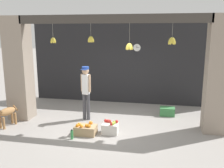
# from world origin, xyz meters

# --- Properties ---
(ground_plane) EXTENTS (60.00, 60.00, 0.00)m
(ground_plane) POSITION_xyz_m (0.00, 0.00, 0.00)
(ground_plane) COLOR gray
(shop_back_wall) EXTENTS (7.30, 0.12, 3.26)m
(shop_back_wall) POSITION_xyz_m (0.00, 2.74, 1.63)
(shop_back_wall) COLOR #232326
(shop_back_wall) RESTS_ON ground_plane
(shop_pillar_left) EXTENTS (0.70, 0.60, 3.26)m
(shop_pillar_left) POSITION_xyz_m (-3.00, 0.30, 1.63)
(shop_pillar_left) COLOR gray
(shop_pillar_left) RESTS_ON ground_plane
(shop_pillar_right) EXTENTS (0.70, 0.60, 3.26)m
(shop_pillar_right) POSITION_xyz_m (3.00, 0.30, 1.63)
(shop_pillar_right) COLOR gray
(shop_pillar_right) RESTS_ON ground_plane
(storefront_awning) EXTENTS (5.40, 0.27, 0.98)m
(storefront_awning) POSITION_xyz_m (0.02, 0.12, 3.10)
(storefront_awning) COLOR #3D3833
(dog) EXTENTS (0.37, 0.83, 0.63)m
(dog) POSITION_xyz_m (-3.02, -0.52, 0.42)
(dog) COLOR #9E7042
(dog) RESTS_ON ground_plane
(shopkeeper) EXTENTS (0.34, 0.30, 1.72)m
(shopkeeper) POSITION_xyz_m (-0.87, 0.54, 1.03)
(shopkeeper) COLOR #424247
(shopkeeper) RESTS_ON ground_plane
(fruit_crate_oranges) EXTENTS (0.58, 0.42, 0.33)m
(fruit_crate_oranges) POSITION_xyz_m (-0.55, -0.60, 0.14)
(fruit_crate_oranges) COLOR tan
(fruit_crate_oranges) RESTS_ON ground_plane
(fruit_crate_apples) EXTENTS (0.44, 0.34, 0.37)m
(fruit_crate_apples) POSITION_xyz_m (0.11, -0.42, 0.17)
(fruit_crate_apples) COLOR silver
(fruit_crate_apples) RESTS_ON ground_plane
(produce_box_green) EXTENTS (0.49, 0.34, 0.28)m
(produce_box_green) POSITION_xyz_m (1.71, 1.43, 0.14)
(produce_box_green) COLOR #387A42
(produce_box_green) RESTS_ON ground_plane
(water_bottle) EXTENTS (0.07, 0.07, 0.27)m
(water_bottle) POSITION_xyz_m (-0.81, -0.98, 0.12)
(water_bottle) COLOR #38934C
(water_bottle) RESTS_ON ground_plane
(wall_clock) EXTENTS (0.29, 0.03, 0.29)m
(wall_clock) POSITION_xyz_m (0.52, 2.67, 2.19)
(wall_clock) COLOR black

